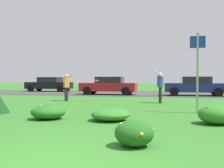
{
  "coord_description": "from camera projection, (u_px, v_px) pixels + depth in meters",
  "views": [
    {
      "loc": [
        1.65,
        -3.75,
        1.28
      ],
      "look_at": [
        -1.45,
        11.03,
        1.0
      ],
      "focal_mm": 43.89,
      "sensor_mm": 36.0,
      "label": 1
    }
  ],
  "objects": [
    {
      "name": "daylily_clump_mid_left",
      "position": [
        110.0,
        114.0,
        8.39
      ],
      "size": [
        1.19,
        1.25,
        0.38
      ],
      "color": "#2D7526",
      "rests_on": "ground"
    },
    {
      "name": "highway_strip",
      "position": [
        150.0,
        94.0,
        23.54
      ],
      "size": [
        120.0,
        8.99,
        0.01
      ],
      "primitive_type": "cube",
      "color": "#38383A",
      "rests_on": "ground"
    },
    {
      "name": "car_red_center_right",
      "position": [
        109.0,
        85.0,
        22.19
      ],
      "size": [
        4.5,
        2.0,
        1.45
      ],
      "color": "maroon",
      "rests_on": "ground"
    },
    {
      "name": "daylily_clump_front_center",
      "position": [
        134.0,
        133.0,
        5.17
      ],
      "size": [
        0.75,
        0.73,
        0.51
      ],
      "color": "#1E5619",
      "rests_on": "ground"
    },
    {
      "name": "sign_post_near_path",
      "position": [
        197.0,
        65.0,
        10.14
      ],
      "size": [
        0.56,
        0.1,
        2.99
      ],
      "color": "#93969B",
      "rests_on": "ground"
    },
    {
      "name": "person_catcher_blue_shirt",
      "position": [
        160.0,
        84.0,
        14.44
      ],
      "size": [
        0.52,
        0.5,
        1.76
      ],
      "color": "#2D4C9E",
      "rests_on": "ground"
    },
    {
      "name": "car_black_rightmost",
      "position": [
        49.0,
        84.0,
        27.6
      ],
      "size": [
        4.5,
        2.0,
        1.45
      ],
      "color": "black",
      "rests_on": "ground"
    },
    {
      "name": "car_navy_center_left",
      "position": [
        195.0,
        86.0,
        20.81
      ],
      "size": [
        4.5,
        2.0,
        1.45
      ],
      "color": "navy",
      "rests_on": "ground"
    },
    {
      "name": "daylily_clump_front_left",
      "position": [
        216.0,
        115.0,
        7.72
      ],
      "size": [
        1.02,
        0.99,
        0.54
      ],
      "color": "#2D7526",
      "rests_on": "ground"
    },
    {
      "name": "highway_center_stripe",
      "position": [
        150.0,
        94.0,
        23.54
      ],
      "size": [
        120.0,
        0.16,
        0.0
      ],
      "primitive_type": "cube",
      "color": "yellow",
      "rests_on": "ground"
    },
    {
      "name": "person_thrower_orange_shirt",
      "position": [
        66.0,
        85.0,
        15.8
      ],
      "size": [
        0.53,
        0.49,
        1.58
      ],
      "color": "orange",
      "rests_on": "ground"
    },
    {
      "name": "ground_plane",
      "position": [
        136.0,
        104.0,
        13.78
      ],
      "size": [
        120.0,
        120.0,
        0.0
      ],
      "primitive_type": "plane",
      "color": "#2D6B23"
    },
    {
      "name": "daylily_clump_mid_center",
      "position": [
        48.0,
        112.0,
        8.7
      ],
      "size": [
        1.08,
        1.13,
        0.47
      ],
      "color": "#23661E",
      "rests_on": "ground"
    },
    {
      "name": "frisbee_orange",
      "position": [
        96.0,
        81.0,
        15.25
      ],
      "size": [
        0.27,
        0.26,
        0.1
      ],
      "color": "orange"
    }
  ]
}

